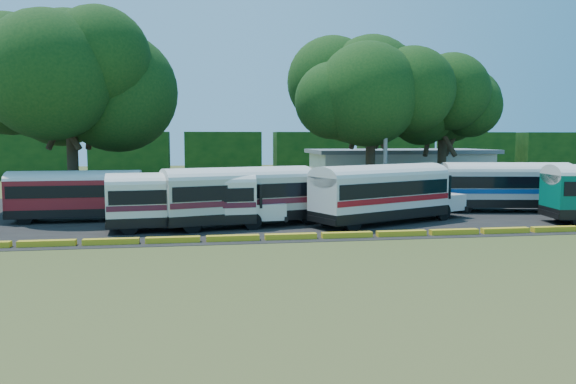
{
  "coord_description": "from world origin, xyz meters",
  "views": [
    {
      "loc": [
        -3.14,
        -27.34,
        5.28
      ],
      "look_at": [
        2.15,
        6.0,
        1.98
      ],
      "focal_mm": 35.0,
      "sensor_mm": 36.0,
      "label": 1
    }
  ],
  "objects": [
    {
      "name": "ground",
      "position": [
        0.0,
        0.0,
        0.0
      ],
      "size": [
        160.0,
        160.0,
        0.0
      ],
      "primitive_type": "plane",
      "color": "#324D19",
      "rests_on": "ground"
    },
    {
      "name": "asphalt_strip",
      "position": [
        1.0,
        12.0,
        0.01
      ],
      "size": [
        64.0,
        24.0,
        0.02
      ],
      "primitive_type": "cube",
      "color": "black",
      "rests_on": "ground"
    },
    {
      "name": "curb",
      "position": [
        -0.0,
        1.0,
        0.15
      ],
      "size": [
        53.7,
        0.45,
        0.3
      ],
      "color": "gold",
      "rests_on": "ground"
    },
    {
      "name": "terminal_building",
      "position": [
        18.0,
        30.0,
        2.03
      ],
      "size": [
        19.0,
        9.0,
        4.0
      ],
      "color": "silver",
      "rests_on": "ground"
    },
    {
      "name": "treeline_backdrop",
      "position": [
        0.0,
        48.0,
        3.0
      ],
      "size": [
        130.0,
        4.0,
        6.0
      ],
      "color": "black",
      "rests_on": "ground"
    },
    {
      "name": "bus_red",
      "position": [
        -10.59,
        9.37,
        1.84
      ],
      "size": [
        9.82,
        2.64,
        3.21
      ],
      "rotation": [
        0.0,
        0.0,
        0.02
      ],
      "color": "black",
      "rests_on": "ground"
    },
    {
      "name": "bus_cream_west",
      "position": [
        -3.93,
        4.99,
        1.87
      ],
      "size": [
        10.27,
        3.43,
        3.31
      ],
      "rotation": [
        0.0,
        0.0,
        0.1
      ],
      "color": "black",
      "rests_on": "ground"
    },
    {
      "name": "bus_cream_east",
      "position": [
        -0.68,
        5.63,
        2.0
      ],
      "size": [
        11.09,
        5.44,
        3.54
      ],
      "rotation": [
        0.0,
        0.0,
        0.27
      ],
      "color": "black",
      "rests_on": "ground"
    },
    {
      "name": "bus_white_red",
      "position": [
        7.94,
        5.35,
        2.06
      ],
      "size": [
        11.21,
        7.11,
        3.65
      ],
      "rotation": [
        0.0,
        0.0,
        0.43
      ],
      "color": "black",
      "rests_on": "ground"
    },
    {
      "name": "bus_white_blue",
      "position": [
        18.61,
        9.52,
        1.99
      ],
      "size": [
        10.98,
        4.53,
        3.51
      ],
      "rotation": [
        0.0,
        0.0,
        -0.18
      ],
      "color": "black",
      "rests_on": "ground"
    },
    {
      "name": "tree_west",
      "position": [
        -12.29,
        15.73,
        9.86
      ],
      "size": [
        12.39,
        12.39,
        14.43
      ],
      "color": "#36291B",
      "rests_on": "ground"
    },
    {
      "name": "tree_center",
      "position": [
        11.14,
        18.34,
        9.72
      ],
      "size": [
        10.87,
        10.87,
        13.75
      ],
      "color": "#36291B",
      "rests_on": "ground"
    },
    {
      "name": "tree_east",
      "position": [
        18.82,
        21.18,
        8.09
      ],
      "size": [
        8.63,
        8.63,
        11.31
      ],
      "color": "#36291B",
      "rests_on": "ground"
    },
    {
      "name": "utility_pole",
      "position": [
        10.94,
        13.9,
        4.45
      ],
      "size": [
        1.6,
        0.3,
        8.68
      ],
      "color": "gray",
      "rests_on": "ground"
    }
  ]
}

